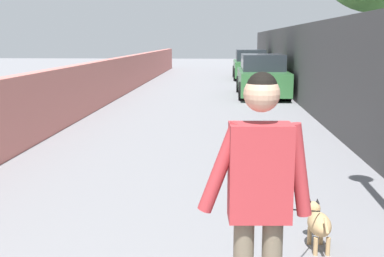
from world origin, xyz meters
The scene contains 7 objects.
ground_plane centered at (14.00, 0.00, 0.00)m, with size 80.00×80.00×0.00m, color gray.
wall_left centered at (12.00, 3.23, 0.71)m, with size 48.00×0.30×1.41m, color #CC726B.
fence_right centered at (12.00, -3.23, 1.27)m, with size 48.00×0.30×2.55m, color #4C4C4C.
person_skateboarder centered at (2.71, -0.86, 1.15)m, with size 0.24×0.71×1.80m.
dog centered at (4.52, -1.59, 0.28)m, with size 2.13×0.87×1.06m.
car_near centered at (18.18, -2.08, 0.72)m, with size 4.34×1.80×1.54m.
car_far centered at (26.29, -2.08, 0.71)m, with size 3.98×1.80×1.54m.
Camera 1 is at (-0.24, -0.63, 2.08)m, focal length 46.32 mm.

